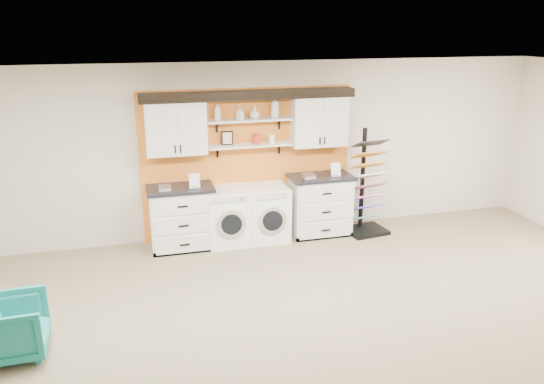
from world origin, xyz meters
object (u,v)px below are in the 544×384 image
object	(u,v)px
dryer	(267,213)
armchair	(12,328)
base_cabinet_right	(320,205)
sample_rack	(367,201)
base_cabinet_left	(182,218)
washer	(227,216)

from	to	relation	value
dryer	armchair	bearing A→B (deg)	-144.86
base_cabinet_right	armchair	world-z (taller)	base_cabinet_right
sample_rack	base_cabinet_left	bearing A→B (deg)	169.26
base_cabinet_right	washer	xyz separation A→B (m)	(-1.55, -0.00, -0.05)
sample_rack	base_cabinet_right	bearing A→B (deg)	161.07
base_cabinet_left	washer	distance (m)	0.72
washer	dryer	size ratio (longest dim) A/B	1.01
washer	sample_rack	world-z (taller)	sample_rack
base_cabinet_right	washer	distance (m)	1.55
base_cabinet_left	washer	size ratio (longest dim) A/B	1.12
base_cabinet_left	base_cabinet_right	distance (m)	2.26
dryer	base_cabinet_left	bearing A→B (deg)	179.86
base_cabinet_right	armchair	distance (m)	4.89
washer	dryer	world-z (taller)	washer
washer	sample_rack	distance (m)	2.32
dryer	sample_rack	world-z (taller)	sample_rack
base_cabinet_left	armchair	bearing A→B (deg)	-130.20
base_cabinet_right	sample_rack	bearing A→B (deg)	-11.01
dryer	washer	bearing A→B (deg)	180.00
base_cabinet_left	armchair	size ratio (longest dim) A/B	1.46
base_cabinet_right	armchair	size ratio (longest dim) A/B	1.48
base_cabinet_right	armchair	bearing A→B (deg)	-150.90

